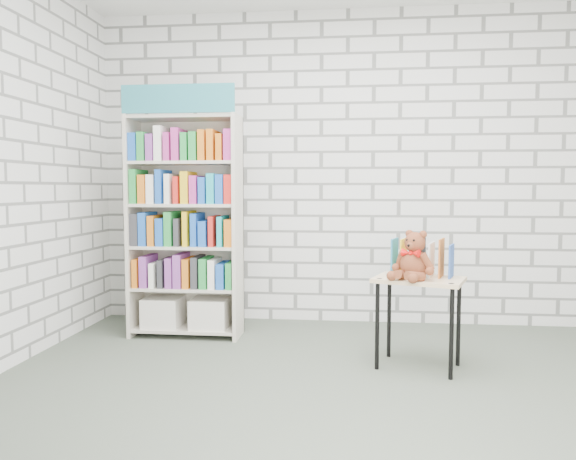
# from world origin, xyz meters

# --- Properties ---
(ground) EXTENTS (4.50, 4.50, 0.00)m
(ground) POSITION_xyz_m (0.00, 0.00, 0.00)
(ground) COLOR #475044
(ground) RESTS_ON ground
(room_shell) EXTENTS (4.52, 4.02, 2.81)m
(room_shell) POSITION_xyz_m (0.00, 0.00, 1.78)
(room_shell) COLOR silver
(room_shell) RESTS_ON ground
(bookshelf) EXTENTS (0.90, 0.35, 2.02)m
(bookshelf) POSITION_xyz_m (-1.31, 1.36, 0.92)
(bookshelf) COLOR beige
(bookshelf) RESTS_ON ground
(display_table) EXTENTS (0.67, 0.56, 0.62)m
(display_table) POSITION_xyz_m (0.50, 0.71, 0.53)
(display_table) COLOR #DFB686
(display_table) RESTS_ON ground
(table_books) EXTENTS (0.44, 0.29, 0.24)m
(table_books) POSITION_xyz_m (0.53, 0.80, 0.74)
(table_books) COLOR teal
(table_books) RESTS_ON display_table
(teddy_bear) EXTENTS (0.32, 0.31, 0.33)m
(teddy_bear) POSITION_xyz_m (0.45, 0.63, 0.75)
(teddy_bear) COLOR brown
(teddy_bear) RESTS_ON display_table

